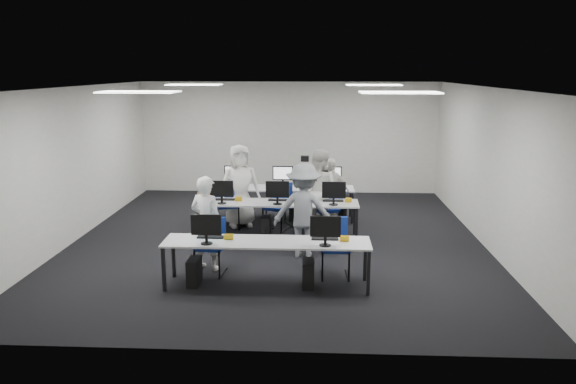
{
  "coord_description": "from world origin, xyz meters",
  "views": [
    {
      "loc": [
        0.75,
        -10.67,
        3.33
      ],
      "look_at": [
        0.21,
        -0.08,
        1.0
      ],
      "focal_mm": 35.0,
      "sensor_mm": 36.0,
      "label": 1
    }
  ],
  "objects_px": {
    "student_3": "(329,193)",
    "chair_1": "(335,258)",
    "desk_front": "(267,244)",
    "desk_mid": "(278,204)",
    "chair_4": "(326,218)",
    "chair_0": "(211,257)",
    "photographer": "(304,210)",
    "student_1": "(319,191)",
    "chair_6": "(279,212)",
    "chair_7": "(335,213)",
    "student_0": "(207,223)",
    "student_2": "(240,186)",
    "chair_2": "(227,214)",
    "chair_3": "(277,216)",
    "chair_5": "(235,210)"
  },
  "relations": [
    {
      "from": "desk_front",
      "to": "student_3",
      "type": "distance_m",
      "value": 3.63
    },
    {
      "from": "chair_0",
      "to": "photographer",
      "type": "relative_size",
      "value": 0.54
    },
    {
      "from": "desk_front",
      "to": "student_3",
      "type": "bearing_deg",
      "value": 73.25
    },
    {
      "from": "student_3",
      "to": "chair_6",
      "type": "bearing_deg",
      "value": 166.89
    },
    {
      "from": "chair_5",
      "to": "photographer",
      "type": "bearing_deg",
      "value": -54.62
    },
    {
      "from": "photographer",
      "to": "student_1",
      "type": "bearing_deg",
      "value": -95.14
    },
    {
      "from": "chair_3",
      "to": "student_1",
      "type": "bearing_deg",
      "value": 14.53
    },
    {
      "from": "chair_3",
      "to": "chair_7",
      "type": "xyz_separation_m",
      "value": [
        1.24,
        0.35,
        -0.02
      ]
    },
    {
      "from": "chair_3",
      "to": "chair_5",
      "type": "relative_size",
      "value": 0.97
    },
    {
      "from": "chair_6",
      "to": "chair_1",
      "type": "bearing_deg",
      "value": -91.08
    },
    {
      "from": "chair_0",
      "to": "student_0",
      "type": "bearing_deg",
      "value": 118.72
    },
    {
      "from": "chair_0",
      "to": "chair_1",
      "type": "distance_m",
      "value": 2.05
    },
    {
      "from": "desk_front",
      "to": "chair_6",
      "type": "relative_size",
      "value": 3.28
    },
    {
      "from": "chair_6",
      "to": "desk_front",
      "type": "bearing_deg",
      "value": -110.72
    },
    {
      "from": "desk_front",
      "to": "chair_1",
      "type": "distance_m",
      "value": 1.23
    },
    {
      "from": "desk_mid",
      "to": "student_0",
      "type": "distance_m",
      "value": 2.17
    },
    {
      "from": "chair_6",
      "to": "student_1",
      "type": "xyz_separation_m",
      "value": [
        0.85,
        -0.4,
        0.56
      ]
    },
    {
      "from": "desk_mid",
      "to": "photographer",
      "type": "xyz_separation_m",
      "value": [
        0.54,
        -1.13,
        0.17
      ]
    },
    {
      "from": "chair_5",
      "to": "student_0",
      "type": "relative_size",
      "value": 0.6
    },
    {
      "from": "chair_0",
      "to": "photographer",
      "type": "xyz_separation_m",
      "value": [
        1.51,
        0.97,
        0.56
      ]
    },
    {
      "from": "desk_mid",
      "to": "chair_3",
      "type": "height_order",
      "value": "chair_3"
    },
    {
      "from": "desk_front",
      "to": "student_1",
      "type": "relative_size",
      "value": 1.84
    },
    {
      "from": "chair_3",
      "to": "chair_7",
      "type": "height_order",
      "value": "chair_3"
    },
    {
      "from": "chair_4",
      "to": "student_3",
      "type": "xyz_separation_m",
      "value": [
        0.07,
        0.41,
        0.45
      ]
    },
    {
      "from": "desk_mid",
      "to": "chair_4",
      "type": "bearing_deg",
      "value": 25.65
    },
    {
      "from": "chair_1",
      "to": "chair_6",
      "type": "bearing_deg",
      "value": 107.42
    },
    {
      "from": "chair_3",
      "to": "student_0",
      "type": "relative_size",
      "value": 0.59
    },
    {
      "from": "desk_mid",
      "to": "chair_2",
      "type": "distance_m",
      "value": 1.35
    },
    {
      "from": "desk_mid",
      "to": "chair_0",
      "type": "distance_m",
      "value": 2.35
    },
    {
      "from": "student_2",
      "to": "chair_6",
      "type": "bearing_deg",
      "value": -14.89
    },
    {
      "from": "chair_3",
      "to": "chair_7",
      "type": "bearing_deg",
      "value": 35.51
    },
    {
      "from": "photographer",
      "to": "chair_3",
      "type": "bearing_deg",
      "value": -65.72
    },
    {
      "from": "student_2",
      "to": "student_3",
      "type": "bearing_deg",
      "value": -17.68
    },
    {
      "from": "student_1",
      "to": "chair_6",
      "type": "bearing_deg",
      "value": -4.25
    },
    {
      "from": "chair_6",
      "to": "photographer",
      "type": "distance_m",
      "value": 2.16
    },
    {
      "from": "desk_front",
      "to": "student_3",
      "type": "height_order",
      "value": "student_3"
    },
    {
      "from": "chair_0",
      "to": "chair_4",
      "type": "relative_size",
      "value": 0.98
    },
    {
      "from": "student_3",
      "to": "chair_1",
      "type": "bearing_deg",
      "value": -102.32
    },
    {
      "from": "chair_6",
      "to": "chair_7",
      "type": "relative_size",
      "value": 1.11
    },
    {
      "from": "chair_7",
      "to": "chair_5",
      "type": "bearing_deg",
      "value": 176.97
    },
    {
      "from": "chair_7",
      "to": "chair_6",
      "type": "bearing_deg",
      "value": 179.2
    },
    {
      "from": "desk_front",
      "to": "chair_2",
      "type": "height_order",
      "value": "chair_2"
    },
    {
      "from": "chair_0",
      "to": "chair_5",
      "type": "xyz_separation_m",
      "value": [
        -0.03,
        3.04,
        0.02
      ]
    },
    {
      "from": "chair_6",
      "to": "student_3",
      "type": "xyz_separation_m",
      "value": [
        1.08,
        -0.01,
        0.43
      ]
    },
    {
      "from": "chair_6",
      "to": "chair_2",
      "type": "bearing_deg",
      "value": 171.65
    },
    {
      "from": "desk_mid",
      "to": "chair_4",
      "type": "xyz_separation_m",
      "value": [
        0.97,
        0.47,
        -0.38
      ]
    },
    {
      "from": "student_0",
      "to": "student_3",
      "type": "xyz_separation_m",
      "value": [
        2.12,
        2.75,
        -0.06
      ]
    },
    {
      "from": "student_1",
      "to": "student_2",
      "type": "xyz_separation_m",
      "value": [
        -1.68,
        0.33,
        0.02
      ]
    },
    {
      "from": "chair_1",
      "to": "student_1",
      "type": "bearing_deg",
      "value": 92.83
    },
    {
      "from": "chair_4",
      "to": "chair_6",
      "type": "bearing_deg",
      "value": 135.92
    }
  ]
}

